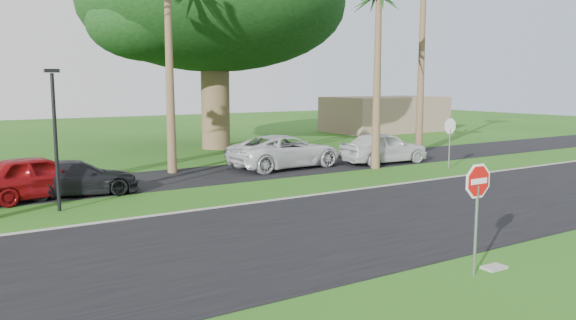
% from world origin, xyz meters
% --- Properties ---
extents(ground, '(120.00, 120.00, 0.00)m').
position_xyz_m(ground, '(0.00, 0.00, 0.00)').
color(ground, '#225214').
rests_on(ground, ground).
extents(road, '(120.00, 8.00, 0.02)m').
position_xyz_m(road, '(0.00, 2.00, 0.01)').
color(road, black).
rests_on(road, ground).
extents(parking_strip, '(120.00, 5.00, 0.02)m').
position_xyz_m(parking_strip, '(0.00, 12.50, 0.01)').
color(parking_strip, black).
rests_on(parking_strip, ground).
extents(curb, '(120.00, 0.12, 0.06)m').
position_xyz_m(curb, '(0.00, 6.05, 0.03)').
color(curb, gray).
rests_on(curb, ground).
extents(stop_sign_near, '(1.05, 0.07, 2.62)m').
position_xyz_m(stop_sign_near, '(0.50, -3.00, 1.77)').
color(stop_sign_near, gray).
rests_on(stop_sign_near, ground).
extents(stop_sign_far, '(1.05, 0.07, 2.62)m').
position_xyz_m(stop_sign_far, '(12.00, 8.00, 1.77)').
color(stop_sign_far, gray).
rests_on(stop_sign_far, ground).
extents(canopy_tree, '(16.50, 16.50, 13.12)m').
position_xyz_m(canopy_tree, '(6.00, 22.00, 8.95)').
color(canopy_tree, brown).
rests_on(canopy_tree, ground).
extents(streetlight_right, '(0.45, 0.25, 4.64)m').
position_xyz_m(streetlight_right, '(-6.00, 8.50, 2.65)').
color(streetlight_right, black).
rests_on(streetlight_right, ground).
extents(building_far, '(10.00, 6.00, 3.00)m').
position_xyz_m(building_far, '(24.00, 26.00, 1.50)').
color(building_far, gray).
rests_on(building_far, ground).
extents(car_red, '(5.01, 2.79, 1.61)m').
position_xyz_m(car_red, '(-6.27, 10.96, 0.81)').
color(car_red, maroon).
rests_on(car_red, ground).
extents(car_dark, '(4.70, 2.40, 1.31)m').
position_xyz_m(car_dark, '(-4.94, 10.87, 0.65)').
color(car_dark, black).
rests_on(car_dark, ground).
extents(car_minivan, '(6.04, 3.11, 1.63)m').
position_xyz_m(car_minivan, '(5.32, 12.48, 0.81)').
color(car_minivan, silver).
rests_on(car_minivan, ground).
extents(car_pickup, '(4.93, 2.20, 1.65)m').
position_xyz_m(car_pickup, '(10.51, 11.10, 0.82)').
color(car_pickup, silver).
rests_on(car_pickup, ground).
extents(utility_slab, '(0.56, 0.36, 0.06)m').
position_xyz_m(utility_slab, '(1.23, -2.97, 0.03)').
color(utility_slab, gray).
rests_on(utility_slab, ground).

